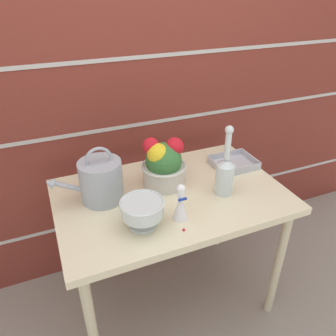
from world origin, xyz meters
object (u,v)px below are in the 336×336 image
watering_can (101,180)px  figurine_vase (181,205)px  wire_tray (233,164)px  glass_decanter (225,173)px  flower_planter (164,164)px  crystal_pedestal_bowl (142,210)px

watering_can → figurine_vase: watering_can is taller
figurine_vase → wire_tray: bearing=33.2°
glass_decanter → flower_planter: bearing=142.2°
wire_tray → crystal_pedestal_bowl: bearing=-155.7°
flower_planter → glass_decanter: (0.23, -0.18, -0.00)m
crystal_pedestal_bowl → glass_decanter: 0.44m
watering_can → figurine_vase: bearing=-44.5°
flower_planter → glass_decanter: glass_decanter is taller
crystal_pedestal_bowl → wire_tray: (0.61, 0.28, -0.07)m
crystal_pedestal_bowl → watering_can: bearing=114.3°
glass_decanter → figurine_vase: 0.29m
wire_tray → flower_planter: bearing=-176.8°
watering_can → crystal_pedestal_bowl: bearing=-65.7°
glass_decanter → figurine_vase: bearing=-160.5°
watering_can → glass_decanter: 0.57m
watering_can → glass_decanter: glass_decanter is taller
watering_can → glass_decanter: (0.54, -0.17, 0.01)m
crystal_pedestal_bowl → figurine_vase: bearing=-7.1°
figurine_vase → wire_tray: size_ratio=0.74×
figurine_vase → wire_tray: (0.45, 0.30, -0.06)m
watering_can → flower_planter: watering_can is taller
watering_can → crystal_pedestal_bowl: size_ratio=1.85×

